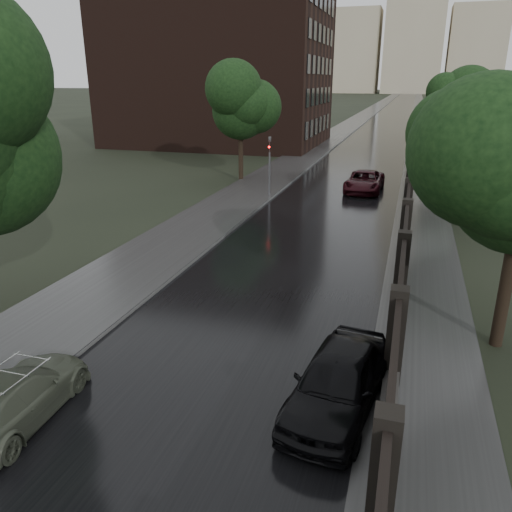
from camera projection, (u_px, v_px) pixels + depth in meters
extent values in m
plane|color=black|center=(137.00, 483.00, 9.80)|extent=(800.00, 800.00, 0.00)
cube|color=black|center=(403.00, 101.00, 180.92)|extent=(8.00, 420.00, 0.02)
cube|color=#2D2D2D|center=(386.00, 101.00, 182.56)|extent=(4.00, 420.00, 0.16)
cube|color=#2D2D2D|center=(419.00, 101.00, 179.39)|extent=(3.00, 420.00, 0.08)
cube|color=#383533|center=(409.00, 182.00, 37.26)|extent=(0.40, 75.00, 0.50)
cube|color=black|center=(411.00, 165.00, 36.84)|extent=(0.15, 75.00, 2.00)
cube|color=black|center=(414.00, 125.00, 71.12)|extent=(0.45, 0.45, 2.70)
cylinder|color=black|center=(241.00, 143.00, 38.06)|extent=(0.36, 0.36, 5.85)
sphere|color=black|center=(240.00, 111.00, 37.27)|extent=(4.25, 4.25, 4.25)
cylinder|color=black|center=(511.00, 258.00, 14.00)|extent=(0.36, 0.36, 5.53)
cylinder|color=black|center=(467.00, 173.00, 26.61)|extent=(0.36, 0.36, 5.53)
sphere|color=black|center=(473.00, 131.00, 25.87)|extent=(4.08, 4.08, 4.08)
cylinder|color=black|center=(449.00, 138.00, 42.82)|extent=(0.36, 0.36, 5.53)
sphere|color=black|center=(452.00, 111.00, 42.08)|extent=(4.08, 4.08, 4.08)
cylinder|color=#59595E|center=(269.00, 175.00, 33.00)|extent=(0.12, 0.12, 3.00)
imported|color=#59595E|center=(270.00, 144.00, 32.34)|extent=(0.16, 0.20, 1.00)
sphere|color=#FF0C0C|center=(269.00, 147.00, 32.25)|extent=(0.14, 0.14, 0.14)
cube|color=black|center=(220.00, 56.00, 58.27)|extent=(24.00, 18.00, 20.00)
cube|color=tan|center=(354.00, 52.00, 281.50)|extent=(28.00, 22.00, 44.00)
cube|color=tan|center=(476.00, 50.00, 263.76)|extent=(28.00, 22.00, 44.00)
cube|color=tan|center=(414.00, 35.00, 269.95)|extent=(30.00, 30.00, 60.00)
imported|color=#4D5443|center=(15.00, 398.00, 11.40)|extent=(2.06, 4.39, 1.24)
imported|color=black|center=(338.00, 381.00, 11.77)|extent=(2.43, 4.74, 1.54)
imported|color=black|center=(364.00, 181.00, 34.94)|extent=(2.57, 5.29, 1.45)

